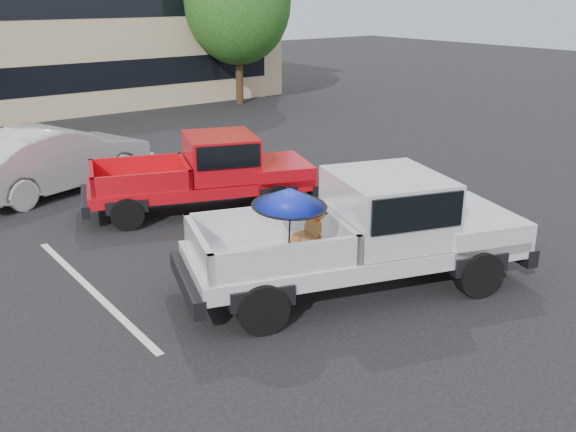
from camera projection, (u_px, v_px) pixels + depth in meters
name	position (u px, v px, depth m)	size (l,w,h in m)	color
ground	(310.00, 284.00, 10.71)	(90.00, 90.00, 0.00)	black
stripe_left	(92.00, 290.00, 10.51)	(0.12, 5.00, 0.01)	silver
stripe_right	(360.00, 216.00, 13.92)	(0.12, 5.00, 0.01)	silver
motel_building	(31.00, 27.00, 26.58)	(20.40, 8.40, 6.30)	#CBB287
tree_right	(238.00, 2.00, 26.47)	(4.46, 4.46, 6.78)	#332114
silver_pickup	(374.00, 226.00, 10.35)	(6.02, 3.63, 2.06)	black
red_pickup	(214.00, 169.00, 14.17)	(5.35, 3.36, 1.67)	black
silver_sedan	(56.00, 158.00, 15.55)	(1.69, 4.85, 1.60)	silver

